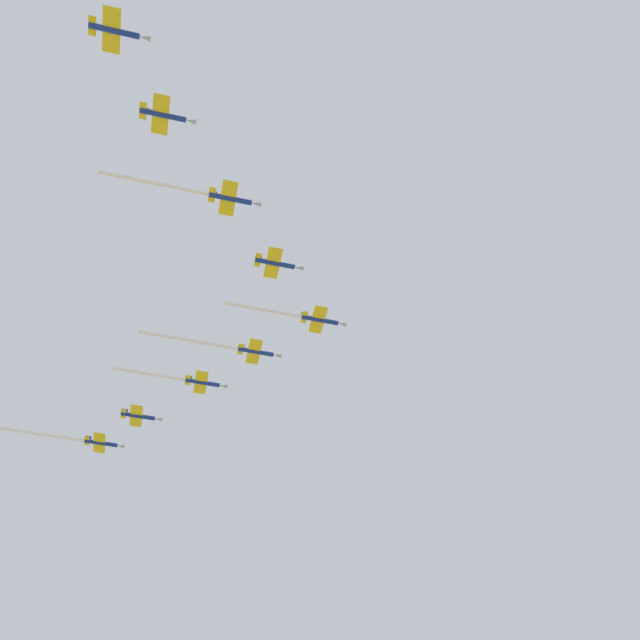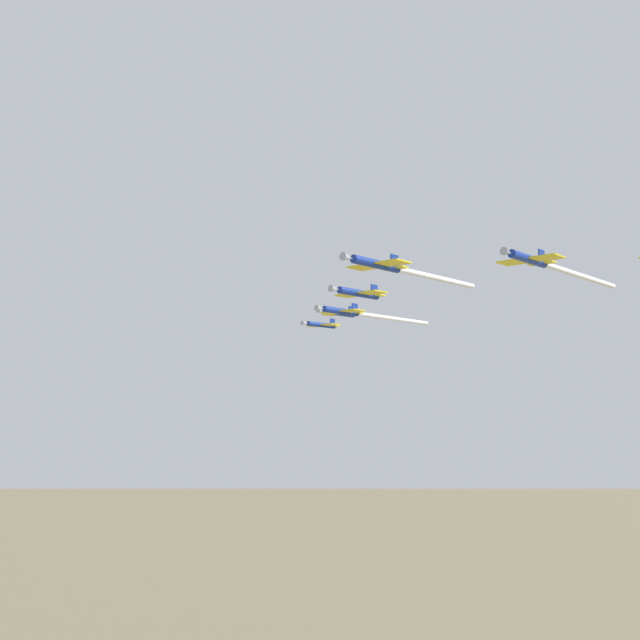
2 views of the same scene
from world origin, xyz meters
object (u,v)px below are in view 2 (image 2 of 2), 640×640
at_px(jet_port_inner, 553,267).
at_px(jet_starboard_inner, 358,293).
at_px(jet_lead, 400,270).
at_px(jet_port_trail, 339,313).
at_px(jet_starboard_outer, 364,314).
at_px(jet_tail_end, 321,325).

distance_m(jet_port_inner, jet_starboard_inner, 33.47).
bearing_deg(jet_lead, jet_port_trail, -40.73).
distance_m(jet_starboard_inner, jet_starboard_outer, 27.12).
bearing_deg(jet_port_trail, jet_starboard_inner, 135.11).
bearing_deg(jet_starboard_inner, jet_port_inner, -164.81).
bearing_deg(jet_starboard_outer, jet_port_trail, -32.64).
height_order(jet_lead, jet_starboard_outer, jet_lead).
bearing_deg(jet_port_inner, jet_starboard_outer, -15.08).
relative_size(jet_starboard_inner, jet_port_trail, 1.00).
height_order(jet_port_inner, jet_starboard_inner, jet_port_inner).
height_order(jet_starboard_inner, jet_tail_end, jet_tail_end).
bearing_deg(jet_lead, jet_tail_end, -39.40).
bearing_deg(jet_tail_end, jet_port_inner, 156.72).
distance_m(jet_lead, jet_port_inner, 24.41).
xyz_separation_m(jet_port_inner, jet_starboard_outer, (40.41, -29.63, -2.41)).
relative_size(jet_port_inner, jet_starboard_outer, 1.06).
relative_size(jet_port_trail, jet_tail_end, 1.00).
xyz_separation_m(jet_port_inner, jet_port_trail, (51.72, -45.08, 0.16)).
height_order(jet_lead, jet_starboard_inner, jet_lead).
relative_size(jet_lead, jet_starboard_outer, 0.89).
bearing_deg(jet_starboard_outer, jet_starboard_inner, 126.50).
bearing_deg(jet_port_trail, jet_port_inner, 160.09).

